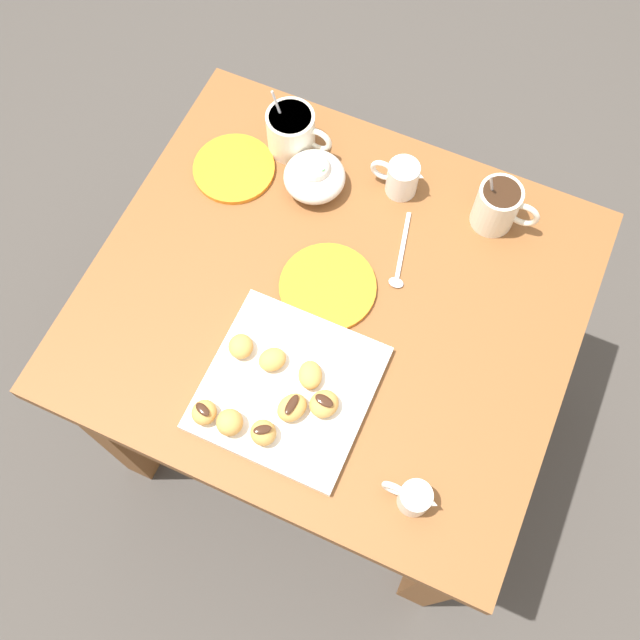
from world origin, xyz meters
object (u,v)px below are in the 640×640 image
beignet_6 (310,375)px  chocolate_sauce_pitcher (414,497)px  beignet_0 (264,433)px  pastry_plate_square (289,388)px  coffee_mug_cream_right (498,206)px  beignet_5 (204,412)px  dining_table (332,328)px  beignet_2 (272,360)px  ice_cream_bowl (314,175)px  coffee_mug_cream_left (292,131)px  saucer_orange_left (328,287)px  beignet_3 (241,346)px  beignet_7 (324,404)px  beignet_1 (230,422)px  beignet_4 (292,408)px  cream_pitcher_white (402,177)px  saucer_orange_right (234,169)px

beignet_6 → chocolate_sauce_pitcher: bearing=-26.9°
chocolate_sauce_pitcher → beignet_0: 0.26m
pastry_plate_square → coffee_mug_cream_right: coffee_mug_cream_right is taller
coffee_mug_cream_right → beignet_5: bearing=-119.3°
dining_table → beignet_2: size_ratio=17.96×
ice_cream_bowl → beignet_2: 0.37m
coffee_mug_cream_left → ice_cream_bowl: size_ratio=1.19×
saucer_orange_left → coffee_mug_cream_right: bearing=48.6°
beignet_3 → beignet_7: bearing=-11.7°
pastry_plate_square → coffee_mug_cream_left: bearing=114.1°
beignet_2 → beignet_5: beignet_5 is taller
dining_table → beignet_1: (-0.06, -0.29, 0.18)m
chocolate_sauce_pitcher → beignet_4: (-0.24, 0.05, 0.00)m
coffee_mug_cream_left → beignet_4: (0.23, -0.49, -0.02)m
beignet_4 → beignet_6: size_ratio=1.06×
saucer_orange_left → beignet_2: beignet_2 is taller
pastry_plate_square → ice_cream_bowl: (-0.13, 0.39, 0.03)m
saucer_orange_left → beignet_0: size_ratio=4.00×
beignet_4 → beignet_6: 0.06m
pastry_plate_square → coffee_mug_cream_right: size_ratio=1.87×
cream_pitcher_white → beignet_3: cream_pitcher_white is taller
beignet_0 → beignet_1: 0.06m
ice_cream_bowl → saucer_orange_left: ice_cream_bowl is taller
saucer_orange_right → chocolate_sauce_pitcher: bearing=-39.5°
beignet_0 → beignet_7: 0.11m
beignet_0 → saucer_orange_right: bearing=122.3°
cream_pitcher_white → beignet_2: cream_pitcher_white is taller
ice_cream_bowl → saucer_orange_left: bearing=-59.5°
beignet_6 → beignet_1: bearing=-123.6°
saucer_orange_left → beignet_4: bearing=-80.3°
beignet_0 → beignet_5: beignet_0 is taller
pastry_plate_square → beignet_7: bearing=-6.6°
chocolate_sauce_pitcher → beignet_0: bearing=-179.1°
beignet_4 → dining_table: bearing=96.2°
coffee_mug_cream_left → beignet_7: 0.54m
beignet_3 → ice_cream_bowl: bearing=94.1°
saucer_orange_right → beignet_5: 0.50m
beignet_6 → pastry_plate_square: bearing=-133.6°
coffee_mug_cream_right → beignet_4: 0.53m
beignet_6 → coffee_mug_cream_right: bearing=67.1°
beignet_0 → beignet_3: bearing=130.3°
pastry_plate_square → beignet_3: (-0.10, 0.03, 0.02)m
cream_pitcher_white → beignet_0: bearing=-92.4°
chocolate_sauce_pitcher → beignet_0: chocolate_sauce_pitcher is taller
beignet_2 → beignet_4: (0.07, -0.06, 0.00)m
saucer_orange_right → beignet_5: (0.18, -0.46, 0.03)m
cream_pitcher_white → ice_cream_bowl: 0.16m
ice_cream_bowl → saucer_orange_right: (-0.16, -0.03, -0.03)m
saucer_orange_right → beignet_3: 0.38m
coffee_mug_cream_left → beignet_5: 0.57m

